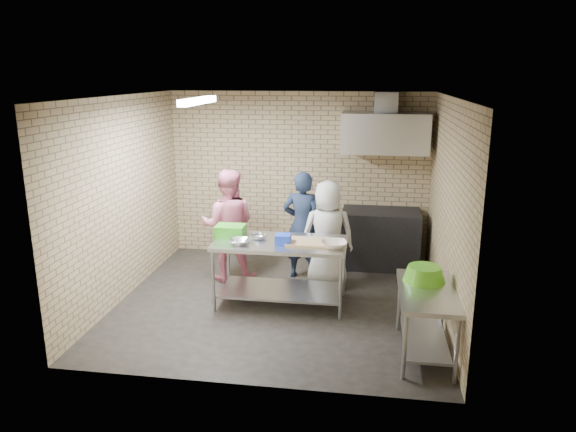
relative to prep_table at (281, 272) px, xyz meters
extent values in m
plane|color=black|center=(-0.03, 0.00, -0.43)|extent=(4.20, 4.20, 0.00)
plane|color=black|center=(-0.03, 0.00, 2.27)|extent=(4.20, 4.20, 0.00)
cube|color=tan|center=(-0.03, 2.00, 0.92)|extent=(4.20, 0.06, 2.70)
cube|color=tan|center=(-0.03, -2.00, 0.92)|extent=(4.20, 0.06, 2.70)
cube|color=tan|center=(-2.13, 0.00, 0.92)|extent=(0.06, 4.00, 2.70)
cube|color=tan|center=(2.07, 0.00, 0.92)|extent=(0.06, 4.00, 2.70)
cube|color=silver|center=(0.00, 0.00, 0.00)|extent=(1.72, 0.86, 0.86)
cube|color=silver|center=(1.77, -1.10, -0.05)|extent=(0.60, 1.20, 0.75)
cube|color=black|center=(1.32, 1.65, 0.02)|extent=(1.20, 0.70, 0.90)
cube|color=silver|center=(1.32, 1.70, 1.67)|extent=(1.30, 0.60, 0.60)
cube|color=#A5A8AD|center=(1.32, 1.85, 2.12)|extent=(0.35, 0.30, 0.30)
cube|color=#3F2B19|center=(1.62, 1.89, 1.49)|extent=(0.80, 0.20, 0.04)
cube|color=white|center=(-1.03, 0.00, 2.21)|extent=(0.10, 1.25, 0.08)
cube|color=green|center=(-0.70, 0.12, 0.51)|extent=(0.38, 0.29, 0.15)
cube|color=blue|center=(0.05, -0.10, 0.49)|extent=(0.19, 0.19, 0.12)
cube|color=tan|center=(0.35, -0.02, 0.44)|extent=(0.53, 0.40, 0.03)
imported|color=#BABBC1|center=(-0.50, -0.20, 0.46)|extent=(0.31, 0.31, 0.07)
imported|color=silver|center=(-0.30, 0.05, 0.46)|extent=(0.23, 0.23, 0.06)
imported|color=beige|center=(0.70, -0.15, 0.47)|extent=(0.38, 0.38, 0.08)
cylinder|color=#B22619|center=(1.37, 1.89, 1.60)|extent=(0.07, 0.07, 0.18)
cylinder|color=green|center=(1.77, 1.89, 1.59)|extent=(0.06, 0.06, 0.15)
imported|color=black|center=(0.16, 0.97, 0.38)|extent=(0.62, 0.44, 1.61)
imported|color=pink|center=(-0.90, 0.74, 0.40)|extent=(0.88, 0.72, 1.65)
imported|color=silver|center=(0.56, 0.71, 0.34)|extent=(0.82, 0.61, 1.54)
camera|label=1|loc=(1.10, -6.60, 2.55)|focal=33.70mm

